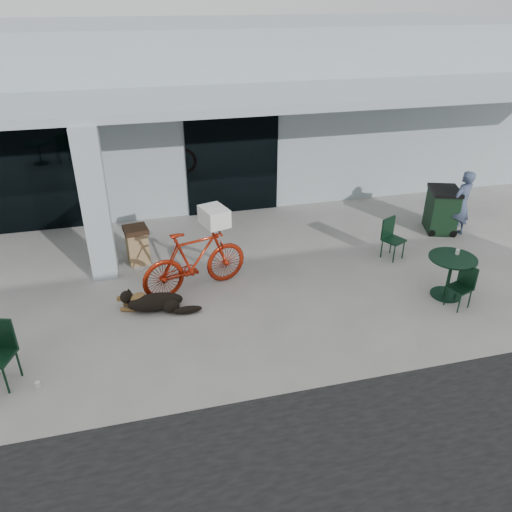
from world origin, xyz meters
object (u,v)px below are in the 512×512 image
object	(u,v)px
dog	(155,301)
wheeled_bin	(442,210)
trash_receptacle	(137,245)
person	(461,204)
cafe_table_far	(449,277)
bicycle	(195,260)
cafe_chair_far_a	(394,239)
cafe_chair_far_b	(460,287)

from	to	relation	value
dog	wheeled_bin	bearing A→B (deg)	31.84
trash_receptacle	wheeled_bin	xyz separation A→B (m)	(7.30, -0.15, 0.13)
dog	person	world-z (taller)	person
dog	cafe_table_far	bearing A→B (deg)	8.26
cafe_table_far	trash_receptacle	xyz separation A→B (m)	(-5.76, 2.86, -0.00)
bicycle	cafe_chair_far_a	bearing A→B (deg)	-103.37
wheeled_bin	trash_receptacle	bearing A→B (deg)	-162.24
bicycle	trash_receptacle	bearing A→B (deg)	19.76
person	trash_receptacle	distance (m)	7.58
cafe_table_far	wheeled_bin	size ratio (longest dim) A/B	0.83
trash_receptacle	wheeled_bin	world-z (taller)	wheeled_bin
wheeled_bin	cafe_chair_far_b	bearing A→B (deg)	-97.89
dog	cafe_table_far	size ratio (longest dim) A/B	1.31
person	trash_receptacle	world-z (taller)	person
trash_receptacle	wheeled_bin	bearing A→B (deg)	-1.16
cafe_table_far	wheeled_bin	bearing A→B (deg)	60.48
person	trash_receptacle	size ratio (longest dim) A/B	1.95
bicycle	cafe_table_far	xyz separation A→B (m)	(4.69, -1.42, -0.23)
cafe_chair_far_b	bicycle	bearing A→B (deg)	-129.76
dog	trash_receptacle	distance (m)	2.02
bicycle	trash_receptacle	xyz separation A→B (m)	(-1.07, 1.45, -0.24)
person	bicycle	bearing A→B (deg)	-13.08
cafe_chair_far_b	wheeled_bin	bearing A→B (deg)	134.67
cafe_table_far	cafe_chair_far_b	xyz separation A→B (m)	(-0.03, -0.39, -0.00)
cafe_chair_far_b	person	bearing A→B (deg)	128.00
cafe_chair_far_a	person	size ratio (longest dim) A/B	0.56
cafe_chair_far_a	trash_receptacle	xyz separation A→B (m)	(-5.47, 1.19, -0.04)
bicycle	dog	xyz separation A→B (m)	(-0.84, -0.55, -0.46)
cafe_chair_far_b	wheeled_bin	world-z (taller)	wheeled_bin
bicycle	dog	distance (m)	1.10
bicycle	cafe_chair_far_a	distance (m)	4.41
bicycle	cafe_chair_far_a	xyz separation A→B (m)	(4.40, 0.25, -0.20)
cafe_chair_far_a	wheeled_bin	bearing A→B (deg)	4.18
bicycle	dog	bearing A→B (deg)	106.43
bicycle	person	bearing A→B (deg)	-98.30
cafe_chair_far_a	trash_receptacle	size ratio (longest dim) A/B	1.10
cafe_table_far	person	bearing A→B (deg)	52.88
dog	cafe_chair_far_a	size ratio (longest dim) A/B	1.28
cafe_chair_far_a	trash_receptacle	distance (m)	5.60
cafe_table_far	cafe_chair_far_b	world-z (taller)	cafe_table_far
bicycle	cafe_chair_far_b	size ratio (longest dim) A/B	2.61
cafe_chair_far_a	wheeled_bin	distance (m)	2.11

